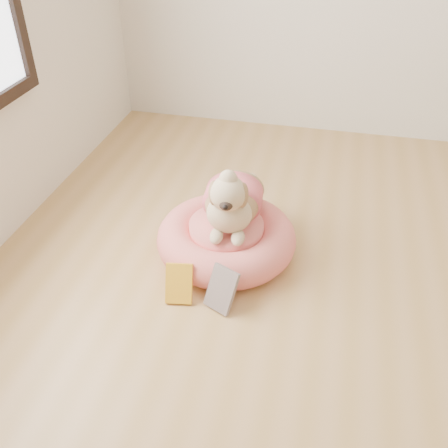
% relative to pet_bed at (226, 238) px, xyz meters
% --- Properties ---
extents(floor, '(4.50, 4.50, 0.00)m').
position_rel_pet_bed_xyz_m(floor, '(0.89, -0.73, -0.08)').
color(floor, tan).
rests_on(floor, ground).
extents(pet_bed, '(0.67, 0.67, 0.17)m').
position_rel_pet_bed_xyz_m(pet_bed, '(0.00, 0.00, 0.00)').
color(pet_bed, '#F05D64').
rests_on(pet_bed, floor).
extents(dog, '(0.38, 0.51, 0.36)m').
position_rel_pet_bed_xyz_m(dog, '(0.02, 0.02, 0.27)').
color(dog, brown).
rests_on(dog, pet_bed).
extents(book_yellow, '(0.13, 0.12, 0.16)m').
position_rel_pet_bed_xyz_m(book_yellow, '(-0.13, -0.36, -0.00)').
color(book_yellow, '#FFFC1A').
rests_on(book_yellow, floor).
extents(book_white, '(0.16, 0.15, 0.18)m').
position_rel_pet_bed_xyz_m(book_white, '(0.06, -0.36, 0.01)').
color(book_white, silver).
rests_on(book_white, floor).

